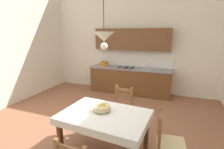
# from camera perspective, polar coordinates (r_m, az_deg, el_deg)

# --- Properties ---
(ground_plane) EXTENTS (6.41, 6.57, 0.10)m
(ground_plane) POSITION_cam_1_polar(r_m,az_deg,el_deg) (3.79, -6.13, -19.84)
(ground_plane) COLOR #935B42
(wall_back) EXTENTS (6.41, 0.12, 4.01)m
(wall_back) POSITION_cam_1_polar(r_m,az_deg,el_deg) (6.03, 6.71, 13.34)
(wall_back) COLOR silver
(wall_back) RESTS_ON ground_plane
(kitchen_cabinetry) EXTENTS (2.77, 0.63, 2.20)m
(kitchen_cabinetry) POSITION_cam_1_polar(r_m,az_deg,el_deg) (5.81, 6.20, 1.91)
(kitchen_cabinetry) COLOR brown
(kitchen_cabinetry) RESTS_ON ground_plane
(dining_table) EXTENTS (1.50, 1.10, 0.75)m
(dining_table) POSITION_cam_1_polar(r_m,az_deg,el_deg) (2.92, -2.49, -15.19)
(dining_table) COLOR #56331C
(dining_table) RESTS_ON ground_plane
(dining_chair_kitchen_side) EXTENTS (0.47, 0.47, 0.93)m
(dining_chair_kitchen_side) POSITION_cam_1_polar(r_m,az_deg,el_deg) (3.73, 3.12, -11.70)
(dining_chair_kitchen_side) COLOR #D1BC89
(dining_chair_kitchen_side) RESTS_ON ground_plane
(dining_chair_window_side) EXTENTS (0.46, 0.46, 0.93)m
(dining_chair_window_side) POSITION_cam_1_polar(r_m,az_deg,el_deg) (2.86, 18.39, -21.13)
(dining_chair_window_side) COLOR #D1BC89
(dining_chair_window_side) RESTS_ON ground_plane
(fruit_bowl) EXTENTS (0.30, 0.30, 0.12)m
(fruit_bowl) POSITION_cam_1_polar(r_m,az_deg,el_deg) (2.93, -3.51, -11.13)
(fruit_bowl) COLOR tan
(fruit_bowl) RESTS_ON dining_table
(pendant_lamp) EXTENTS (0.32, 0.32, 0.80)m
(pendant_lamp) POSITION_cam_1_polar(r_m,az_deg,el_deg) (2.52, -2.76, 12.51)
(pendant_lamp) COLOR black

